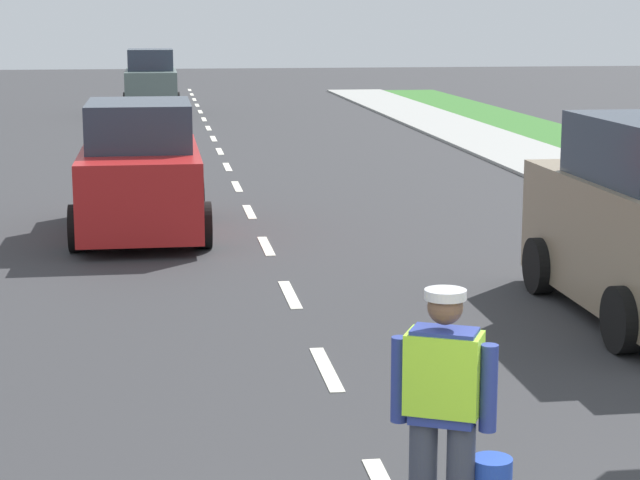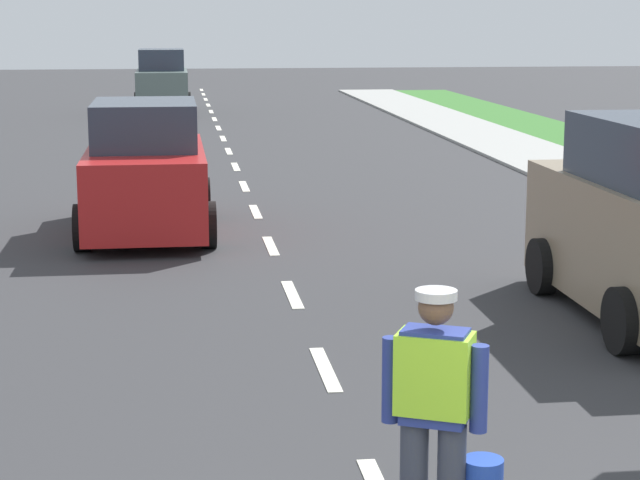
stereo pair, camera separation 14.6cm
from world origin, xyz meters
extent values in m
plane|color=#333335|center=(0.00, 21.00, 0.00)|extent=(96.00, 96.00, 0.00)
cube|color=silver|center=(0.00, 5.70, 0.01)|extent=(0.14, 1.40, 0.01)
cube|color=silver|center=(0.00, 8.70, 0.01)|extent=(0.14, 1.40, 0.01)
cube|color=silver|center=(0.00, 11.70, 0.01)|extent=(0.14, 1.40, 0.01)
cube|color=silver|center=(0.00, 14.70, 0.01)|extent=(0.14, 1.40, 0.01)
cube|color=silver|center=(0.00, 17.70, 0.01)|extent=(0.14, 1.40, 0.01)
cube|color=silver|center=(0.00, 20.70, 0.01)|extent=(0.14, 1.40, 0.01)
cube|color=silver|center=(0.00, 23.70, 0.01)|extent=(0.14, 1.40, 0.01)
cube|color=silver|center=(0.00, 26.70, 0.01)|extent=(0.14, 1.40, 0.01)
cube|color=silver|center=(0.00, 29.70, 0.01)|extent=(0.14, 1.40, 0.01)
cube|color=silver|center=(0.00, 32.70, 0.01)|extent=(0.14, 1.40, 0.01)
cube|color=silver|center=(0.00, 35.70, 0.01)|extent=(0.14, 1.40, 0.01)
cube|color=silver|center=(0.00, 38.70, 0.01)|extent=(0.14, 1.40, 0.01)
cube|color=silver|center=(0.00, 41.70, 0.01)|extent=(0.14, 1.40, 0.01)
cube|color=silver|center=(0.00, 44.70, 0.01)|extent=(0.14, 1.40, 0.01)
cube|color=silver|center=(0.00, 47.70, 0.01)|extent=(0.14, 1.40, 0.01)
cube|color=navy|center=(0.18, 1.95, 1.12)|extent=(0.46, 0.39, 0.60)
cube|color=#A5EA33|center=(0.18, 1.95, 1.14)|extent=(0.54, 0.45, 0.51)
cylinder|color=navy|center=(-0.07, 2.07, 1.07)|extent=(0.11, 0.11, 0.55)
cylinder|color=navy|center=(0.43, 1.83, 1.07)|extent=(0.11, 0.11, 0.55)
sphere|color=brown|center=(0.18, 1.95, 1.56)|extent=(0.22, 0.22, 0.22)
cylinder|color=silver|center=(0.18, 1.95, 1.64)|extent=(0.26, 0.26, 0.06)
cylinder|color=#2347B7|center=(0.49, 1.91, 0.45)|extent=(0.26, 0.26, 0.26)
cube|color=red|center=(-1.80, 12.96, 0.75)|extent=(1.76, 4.07, 1.14)
cube|color=#2D3847|center=(-1.80, 13.07, 1.67)|extent=(1.55, 2.24, 0.70)
cylinder|color=black|center=(-0.90, 11.70, 0.34)|extent=(0.22, 0.68, 0.68)
cylinder|color=black|center=(-2.70, 11.70, 0.34)|extent=(0.22, 0.68, 0.68)
cylinder|color=black|center=(-0.90, 14.22, 0.34)|extent=(0.22, 0.68, 0.68)
cylinder|color=black|center=(-2.70, 14.22, 0.34)|extent=(0.22, 0.68, 0.68)
cube|color=slate|center=(-1.67, 34.79, 0.84)|extent=(1.69, 4.00, 1.32)
cube|color=#2D3847|center=(-1.67, 34.89, 1.85)|extent=(1.48, 2.20, 0.70)
cylinder|color=black|center=(-0.80, 33.56, 0.34)|extent=(0.22, 0.68, 0.68)
cylinder|color=black|center=(-2.53, 33.56, 0.34)|extent=(0.22, 0.68, 0.68)
cylinder|color=black|center=(-0.80, 36.03, 0.34)|extent=(0.22, 0.68, 0.68)
cylinder|color=black|center=(-2.53, 36.03, 0.34)|extent=(0.22, 0.68, 0.68)
cylinder|color=black|center=(3.00, 8.37, 0.34)|extent=(0.22, 0.68, 0.68)
cylinder|color=black|center=(3.00, 5.84, 0.34)|extent=(0.22, 0.68, 0.68)
camera|label=1|loc=(-1.54, -4.70, 3.31)|focal=64.70mm
camera|label=2|loc=(-1.40, -4.72, 3.31)|focal=64.70mm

